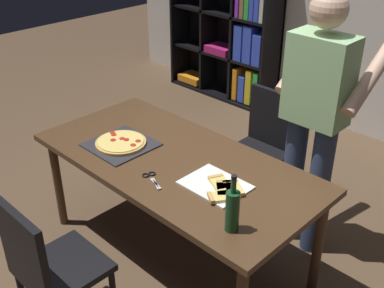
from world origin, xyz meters
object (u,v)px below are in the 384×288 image
object	(u,v)px
chair_far_side	(263,142)
person_serving_pizza	(316,113)
bookshelf	(231,16)
wine_bottle	(232,210)
dining_table	(175,169)
pepperoni_pizza_on_tray	(121,143)
chair_near_camera	(47,264)
kitchen_scissors	(151,178)

from	to	relation	value
chair_far_side	person_serving_pizza	size ratio (longest dim) A/B	0.51
bookshelf	wine_bottle	size ratio (longest dim) A/B	6.17
bookshelf	person_serving_pizza	xyz separation A→B (m)	(2.09, -1.67, 0.05)
chair_far_side	dining_table	bearing A→B (deg)	-90.00
pepperoni_pizza_on_tray	bookshelf	bearing A→B (deg)	115.31
bookshelf	person_serving_pizza	world-z (taller)	bookshelf
chair_far_side	bookshelf	size ratio (longest dim) A/B	0.46
chair_near_camera	bookshelf	xyz separation A→B (m)	(-1.57, 3.31, 0.43)
dining_table	kitchen_scissors	xyz separation A→B (m)	(0.06, -0.25, 0.08)
dining_table	chair_near_camera	distance (m)	0.95
kitchen_scissors	dining_table	bearing A→B (deg)	102.97
chair_near_camera	bookshelf	distance (m)	3.69
person_serving_pizza	wine_bottle	xyz separation A→B (m)	(0.16, -0.99, -0.13)
chair_near_camera	wine_bottle	distance (m)	1.02
chair_far_side	chair_near_camera	bearing A→B (deg)	-90.00
dining_table	chair_near_camera	size ratio (longest dim) A/B	2.06
wine_bottle	bookshelf	bearing A→B (deg)	130.32
chair_near_camera	person_serving_pizza	xyz separation A→B (m)	(0.53, 1.65, 0.49)
dining_table	kitchen_scissors	world-z (taller)	kitchen_scissors
person_serving_pizza	wine_bottle	distance (m)	1.01
chair_near_camera	wine_bottle	world-z (taller)	wine_bottle
chair_near_camera	kitchen_scissors	xyz separation A→B (m)	(0.06, 0.69, 0.24)
person_serving_pizza	kitchen_scissors	distance (m)	1.10
pepperoni_pizza_on_tray	chair_far_side	bearing A→B (deg)	70.07
dining_table	chair_near_camera	bearing A→B (deg)	-90.00
chair_near_camera	chair_far_side	bearing A→B (deg)	90.00
chair_near_camera	pepperoni_pizza_on_tray	world-z (taller)	chair_near_camera
chair_far_side	wine_bottle	distance (m)	1.43
chair_far_side	bookshelf	distance (m)	2.18
chair_far_side	kitchen_scissors	distance (m)	1.21
bookshelf	pepperoni_pizza_on_tray	distance (m)	2.78
bookshelf	chair_near_camera	bearing A→B (deg)	-64.71
bookshelf	pepperoni_pizza_on_tray	xyz separation A→B (m)	(1.18, -2.50, -0.18)
chair_near_camera	kitchen_scissors	size ratio (longest dim) A/B	4.54
pepperoni_pizza_on_tray	wine_bottle	world-z (taller)	wine_bottle
kitchen_scissors	person_serving_pizza	bearing A→B (deg)	63.91
bookshelf	pepperoni_pizza_on_tray	world-z (taller)	bookshelf
chair_far_side	wine_bottle	xyz separation A→B (m)	(0.69, -1.21, 0.36)
kitchen_scissors	chair_near_camera	bearing A→B (deg)	-94.73
wine_bottle	chair_far_side	bearing A→B (deg)	119.67
dining_table	bookshelf	world-z (taller)	bookshelf
bookshelf	person_serving_pizza	size ratio (longest dim) A/B	1.11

